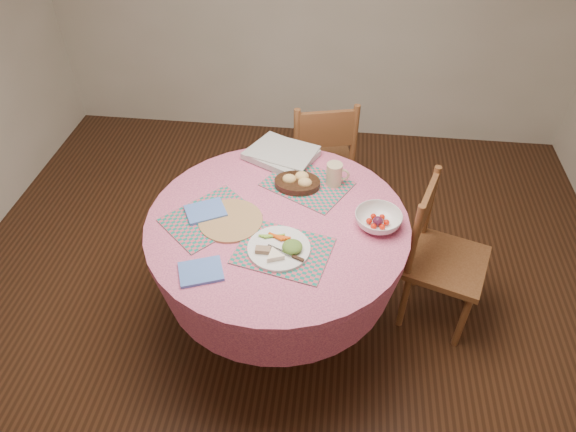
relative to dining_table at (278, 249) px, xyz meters
name	(u,v)px	position (x,y,z in m)	size (l,w,h in m)	color
ground	(279,318)	(0.00, 0.00, -0.56)	(4.00, 4.00, 0.00)	#331C0F
room_envelope	(274,12)	(0.00, 0.00, 1.16)	(4.01, 4.01, 2.71)	silver
dining_table	(278,249)	(0.00, 0.00, 0.00)	(1.24, 1.24, 0.75)	pink
chair_right	(439,254)	(0.82, 0.16, -0.11)	(0.49, 0.50, 0.86)	brown
chair_back	(320,158)	(0.15, 0.92, -0.08)	(0.51, 0.49, 0.91)	brown
placemat_front	(283,251)	(0.05, -0.20, 0.20)	(0.40, 0.30, 0.01)	#157665
placemat_left	(210,218)	(-0.32, -0.02, 0.20)	(0.40, 0.30, 0.01)	#157665
placemat_back	(307,184)	(0.11, 0.28, 0.20)	(0.40, 0.30, 0.01)	#157665
wicker_trivet	(231,220)	(-0.22, -0.04, 0.20)	(0.30, 0.30, 0.01)	olive
napkin_near	(201,272)	(-0.27, -0.37, 0.20)	(0.18, 0.14, 0.01)	#5077D0
napkin_far	(205,211)	(-0.34, 0.01, 0.21)	(0.18, 0.14, 0.01)	#5077D0
dinner_plate	(280,248)	(0.04, -0.20, 0.22)	(0.28, 0.28, 0.05)	white
bread_bowl	(298,182)	(0.07, 0.26, 0.23)	(0.23, 0.23, 0.08)	black
latte_mug	(335,174)	(0.25, 0.30, 0.26)	(0.12, 0.08, 0.12)	#C9B58A
fruit_bowl	(378,220)	(0.46, 0.02, 0.23)	(0.25, 0.25, 0.07)	white
newspaper_stack	(282,154)	(-0.04, 0.50, 0.22)	(0.43, 0.40, 0.04)	silver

